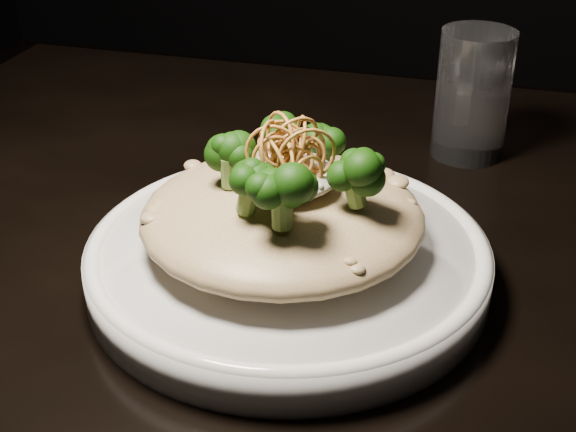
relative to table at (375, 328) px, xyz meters
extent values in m
cube|color=black|center=(0.00, 0.00, 0.06)|extent=(1.10, 0.80, 0.04)
cylinder|color=black|center=(-0.48, 0.33, -0.31)|extent=(0.05, 0.05, 0.71)
cylinder|color=silver|center=(-0.06, -0.06, 0.10)|extent=(0.30, 0.30, 0.03)
ellipsoid|color=brown|center=(-0.07, -0.06, 0.14)|extent=(0.21, 0.21, 0.05)
ellipsoid|color=white|center=(-0.06, -0.06, 0.17)|extent=(0.07, 0.07, 0.02)
cylinder|color=white|center=(0.05, 0.20, 0.15)|extent=(0.08, 0.08, 0.13)
camera|label=1|loc=(0.07, -0.55, 0.43)|focal=50.00mm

